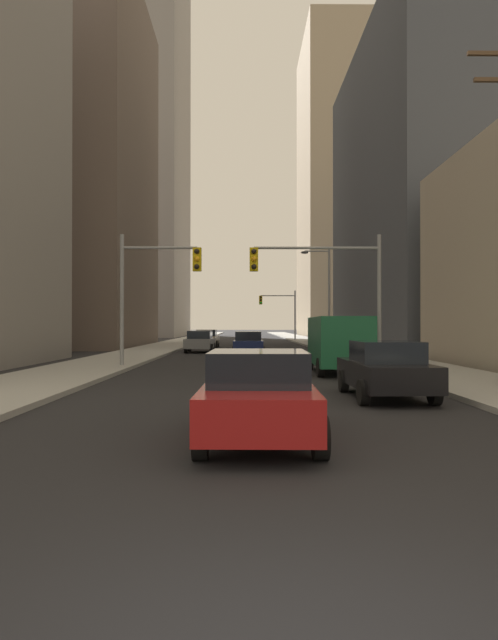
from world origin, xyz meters
The scene contains 16 objects.
sidewalk_left centered at (-7.15, 50.00, 0.07)m, with size 3.95×160.00×0.15m, color #9E9E99.
sidewalk_right centered at (7.15, 50.00, 0.07)m, with size 3.95×160.00×0.15m, color #9E9E99.
cargo_van_green centered at (3.49, 19.52, 1.29)m, with size 2.16×5.26×2.26m.
sedan_red centered at (-0.06, 6.48, 0.77)m, with size 1.95×4.24×1.52m.
sedan_black centered at (3.44, 11.89, 0.77)m, with size 1.95×4.23×1.52m.
sedan_navy centered at (-0.04, 32.09, 0.77)m, with size 1.95×4.22×1.52m.
sedan_grey centered at (-3.41, 36.48, 0.77)m, with size 1.96×4.27×1.52m.
sedan_beige centered at (-3.47, 44.82, 0.77)m, with size 1.97×4.27×1.52m.
traffic_signal_near_left centered at (-4.23, 22.16, 4.04)m, with size 3.65×0.44×6.00m.
traffic_signal_near_right centered at (3.17, 22.17, 4.14)m, with size 5.92×0.44×6.00m.
traffic_signal_far_right centered at (3.89, 63.85, 4.07)m, with size 4.39×0.44×6.00m.
street_lamp_right centered at (5.55, 37.71, 4.51)m, with size 2.14×0.32×7.50m.
building_left_mid_office centered at (-20.54, 47.66, 16.10)m, with size 21.94×19.59×32.19m, color #66564C.
building_left_far_tower centered at (-17.84, 90.70, 34.90)m, with size 14.71×24.79×69.79m, color gray.
building_right_mid_block centered at (20.08, 44.80, 13.07)m, with size 21.09×28.22×26.13m, color #4C515B.
building_right_far_highrise centered at (18.67, 91.91, 25.16)m, with size 18.04×21.78×50.32m, color tan.
Camera 1 is at (-0.30, -2.91, 1.96)m, focal length 31.46 mm.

